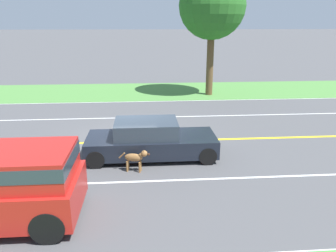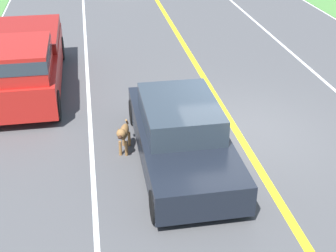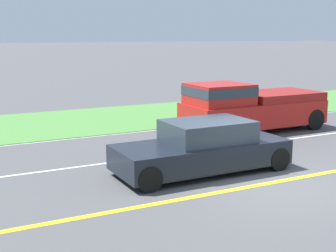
{
  "view_description": "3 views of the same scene",
  "coord_description": "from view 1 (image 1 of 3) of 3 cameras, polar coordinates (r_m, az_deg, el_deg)",
  "views": [
    {
      "loc": [
        12.51,
        0.69,
        4.65
      ],
      "look_at": [
        1.87,
        1.51,
        1.24
      ],
      "focal_mm": 35.0,
      "sensor_mm": 36.0,
      "label": 1
    },
    {
      "loc": [
        3.33,
        9.37,
        5.63
      ],
      "look_at": [
        1.89,
        1.08,
        0.96
      ],
      "focal_mm": 50.0,
      "sensor_mm": 36.0,
      "label": 2
    },
    {
      "loc": [
        -8.45,
        7.12,
        3.53
      ],
      "look_at": [
        2.04,
        1.68,
        1.21
      ],
      "focal_mm": 50.0,
      "sensor_mm": 36.0,
      "label": 3
    }
  ],
  "objects": [
    {
      "name": "ground_plane",
      "position": [
        13.37,
        -7.09,
        -2.76
      ],
      "size": [
        400.0,
        400.0,
        0.0
      ],
      "primitive_type": "plane",
      "color": "#4C4C4F"
    },
    {
      "name": "centre_divider_line",
      "position": [
        13.37,
        -7.09,
        -2.74
      ],
      "size": [
        0.18,
        160.0,
        0.01
      ],
      "primitive_type": "cube",
      "color": "yellow",
      "rests_on": "ground"
    },
    {
      "name": "lane_edge_line_left",
      "position": [
        20.07,
        -6.28,
        4.25
      ],
      "size": [
        0.14,
        160.0,
        0.01
      ],
      "primitive_type": "cube",
      "color": "white",
      "rests_on": "ground"
    },
    {
      "name": "lane_dash_same_dir",
      "position": [
        10.16,
        -7.91,
        -9.65
      ],
      "size": [
        0.1,
        160.0,
        0.01
      ],
      "primitive_type": "cube",
      "color": "white",
      "rests_on": "ground"
    },
    {
      "name": "lane_dash_oncoming",
      "position": [
        16.69,
        -6.61,
        1.46
      ],
      "size": [
        0.1,
        160.0,
        0.01
      ],
      "primitive_type": "cube",
      "color": "white",
      "rests_on": "ground"
    },
    {
      "name": "grass_verge_left",
      "position": [
        23.0,
        -6.08,
        6.02
      ],
      "size": [
        6.0,
        160.0,
        0.03
      ],
      "primitive_type": "cube",
      "color": "#4C843D",
      "rests_on": "ground"
    },
    {
      "name": "ego_car",
      "position": [
        11.65,
        -3.13,
        -2.5
      ],
      "size": [
        1.84,
        4.55,
        1.35
      ],
      "color": "black",
      "rests_on": "ground"
    },
    {
      "name": "dog",
      "position": [
        10.6,
        -5.6,
        -5.5
      ],
      "size": [
        0.38,
        1.03,
        0.76
      ],
      "rotation": [
        0.0,
        0.0,
        -0.25
      ],
      "color": "olive",
      "rests_on": "ground"
    },
    {
      "name": "roadside_tree_left_near",
      "position": [
        21.52,
        7.7,
        19.99
      ],
      "size": [
        4.12,
        4.12,
        7.65
      ],
      "color": "brown",
      "rests_on": "ground"
    }
  ]
}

